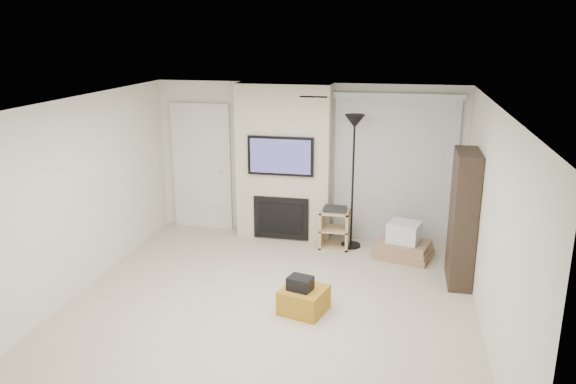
% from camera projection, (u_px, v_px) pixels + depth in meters
% --- Properties ---
extents(floor, '(5.00, 5.50, 0.00)m').
position_uv_depth(floor, '(268.00, 308.00, 6.88)').
color(floor, beige).
rests_on(floor, ground).
extents(ceiling, '(5.00, 5.50, 0.00)m').
position_uv_depth(ceiling, '(266.00, 104.00, 6.19)').
color(ceiling, white).
rests_on(ceiling, wall_back).
extents(wall_back, '(5.00, 0.00, 2.50)m').
position_uv_depth(wall_back, '(307.00, 160.00, 9.13)').
color(wall_back, silver).
rests_on(wall_back, ground).
extents(wall_front, '(5.00, 0.00, 2.50)m').
position_uv_depth(wall_front, '(174.00, 330.00, 3.95)').
color(wall_front, silver).
rests_on(wall_front, ground).
extents(wall_left, '(0.00, 5.50, 2.50)m').
position_uv_depth(wall_left, '(73.00, 199.00, 7.03)').
color(wall_left, silver).
rests_on(wall_left, ground).
extents(wall_right, '(0.00, 5.50, 2.50)m').
position_uv_depth(wall_right, '(492.00, 226.00, 6.05)').
color(wall_right, silver).
rests_on(wall_right, ground).
extents(hvac_vent, '(0.35, 0.18, 0.01)m').
position_uv_depth(hvac_vent, '(313.00, 97.00, 6.87)').
color(hvac_vent, silver).
rests_on(hvac_vent, ceiling).
extents(ottoman, '(0.62, 0.62, 0.30)m').
position_uv_depth(ottoman, '(304.00, 300.00, 6.77)').
color(ottoman, '#A4751D').
rests_on(ottoman, floor).
extents(black_bag, '(0.33, 0.29, 0.16)m').
position_uv_depth(black_bag, '(300.00, 283.00, 6.69)').
color(black_bag, black).
rests_on(black_bag, ottoman).
extents(fireplace_wall, '(1.50, 0.47, 2.50)m').
position_uv_depth(fireplace_wall, '(284.00, 163.00, 9.00)').
color(fireplace_wall, beige).
rests_on(fireplace_wall, floor).
extents(entry_door, '(1.02, 0.11, 2.14)m').
position_uv_depth(entry_door, '(202.00, 167.00, 9.50)').
color(entry_door, silver).
rests_on(entry_door, floor).
extents(vertical_blinds, '(1.98, 0.10, 2.37)m').
position_uv_depth(vertical_blinds, '(395.00, 164.00, 8.80)').
color(vertical_blinds, silver).
rests_on(vertical_blinds, floor).
extents(floor_lamp, '(0.31, 0.31, 2.09)m').
position_uv_depth(floor_lamp, '(354.00, 144.00, 8.42)').
color(floor_lamp, black).
rests_on(floor_lamp, floor).
extents(av_stand, '(0.45, 0.38, 0.66)m').
position_uv_depth(av_stand, '(335.00, 226.00, 8.74)').
color(av_stand, tan).
rests_on(av_stand, floor).
extents(box_stack, '(0.95, 0.82, 0.55)m').
position_uv_depth(box_stack, '(403.00, 244.00, 8.39)').
color(box_stack, '#A27D5B').
rests_on(box_stack, floor).
extents(bookshelf, '(0.30, 0.80, 1.80)m').
position_uv_depth(bookshelf, '(463.00, 218.00, 7.40)').
color(bookshelf, black).
rests_on(bookshelf, floor).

